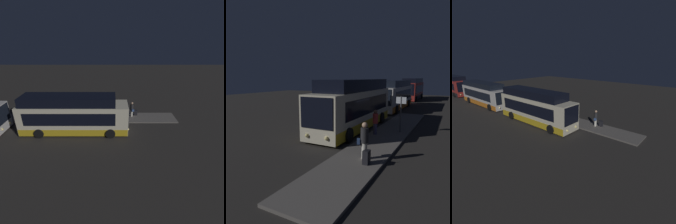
{
  "view_description": "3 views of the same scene",
  "coord_description": "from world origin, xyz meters",
  "views": [
    {
      "loc": [
        2.5,
        -15.79,
        9.42
      ],
      "look_at": [
        2.55,
        0.48,
        1.92
      ],
      "focal_mm": 28.0,
      "sensor_mm": 36.0,
      "label": 1
    },
    {
      "loc": [
        14.36,
        6.79,
        4.04
      ],
      "look_at": [
        2.55,
        0.48,
        1.92
      ],
      "focal_mm": 35.0,
      "sensor_mm": 36.0,
      "label": 2
    },
    {
      "loc": [
        14.03,
        -12.86,
        7.38
      ],
      "look_at": [
        2.55,
        0.48,
        1.92
      ],
      "focal_mm": 28.0,
      "sensor_mm": 36.0,
      "label": 3
    }
  ],
  "objects": [
    {
      "name": "suitcase",
      "position": [
        5.37,
        3.45,
        0.45
      ],
      "size": [
        0.41,
        0.27,
        0.88
      ],
      "color": "black",
      "rests_on": "platform"
    },
    {
      "name": "bus_lead",
      "position": [
        -1.36,
        -0.12,
        1.75
      ],
      "size": [
        10.78,
        2.79,
        3.89
      ],
      "color": "beige",
      "rests_on": "ground"
    },
    {
      "name": "sign_post",
      "position": [
        -1.4,
        3.48,
        1.77
      ],
      "size": [
        0.1,
        0.71,
        2.59
      ],
      "color": "#4C4C51",
      "rests_on": "platform"
    },
    {
      "name": "passenger_waiting",
      "position": [
        4.85,
        3.13,
        1.11
      ],
      "size": [
        0.51,
        0.63,
        1.82
      ],
      "rotation": [
        0.0,
        0.0,
        -2.76
      ],
      "color": "silver",
      "rests_on": "platform"
    },
    {
      "name": "passenger_boarding",
      "position": [
        0.13,
        2.11,
        1.06
      ],
      "size": [
        0.51,
        0.51,
        1.72
      ],
      "rotation": [
        0.0,
        0.0,
        0.83
      ],
      "color": "#4C476B",
      "rests_on": "platform"
    },
    {
      "name": "bus_second",
      "position": [
        -14.0,
        -0.12,
        1.66
      ],
      "size": [
        11.16,
        2.82,
        3.67
      ],
      "color": "silver",
      "rests_on": "ground"
    },
    {
      "name": "platform",
      "position": [
        0.0,
        2.87,
        0.06
      ],
      "size": [
        20.0,
        2.54,
        0.13
      ],
      "color": "#605B56",
      "rests_on": "ground"
    },
    {
      "name": "bus_third",
      "position": [
        -27.76,
        -0.12,
        1.76
      ],
      "size": [
        10.3,
        2.79,
        3.88
      ],
      "color": "maroon",
      "rests_on": "ground"
    },
    {
      "name": "ground",
      "position": [
        0.0,
        0.0,
        0.0
      ],
      "size": [
        80.0,
        80.0,
        0.0
      ],
      "primitive_type": "plane",
      "color": "#2B2826"
    }
  ]
}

